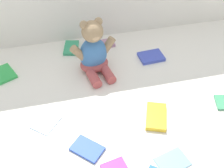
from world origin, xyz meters
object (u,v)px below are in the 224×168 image
teddy_bear (94,53)px  book_case_2 (71,48)px  book_case_9 (103,44)px  book_case_7 (4,74)px  book_case_0 (173,161)px  book_case_10 (87,149)px  book_case_5 (156,117)px  book_case_6 (46,122)px  book_case_1 (151,57)px

teddy_bear → book_case_2: bearing=104.8°
book_case_2 → book_case_9: bearing=-169.7°
book_case_7 → book_case_9: book_case_9 is taller
book_case_0 → book_case_7: book_case_7 is taller
book_case_2 → book_case_10: bearing=100.9°
book_case_5 → book_case_2: bearing=137.9°
book_case_10 → book_case_7: bearing=-103.5°
book_case_0 → book_case_9: book_case_9 is taller
book_case_7 → teddy_bear: bearing=147.8°
book_case_0 → book_case_6: size_ratio=1.02×
book_case_1 → book_case_5: (-0.11, -0.38, 0.00)m
book_case_5 → book_case_7: book_case_5 is taller
teddy_bear → book_case_2: 0.23m
book_case_5 → book_case_6: book_case_5 is taller
book_case_10 → book_case_0: bearing=111.5°
book_case_1 → book_case_10: 0.62m
book_case_9 → book_case_10: bearing=-22.0°
teddy_bear → book_case_2: size_ratio=2.27×
book_case_0 → book_case_2: (-0.27, 0.76, 0.00)m
teddy_bear → book_case_7: 0.45m
book_case_5 → book_case_6: 0.45m
book_case_5 → book_case_10: bearing=-143.0°
book_case_0 → book_case_10: book_case_10 is taller
book_case_6 → book_case_10: size_ratio=0.96×
book_case_0 → book_case_5: 0.21m
book_case_0 → book_case_7: bearing=-149.8°
teddy_bear → book_case_2: (-0.09, 0.19, -0.09)m
book_case_0 → book_case_2: size_ratio=0.95×
book_case_0 → book_case_6: bearing=-137.7°
book_case_5 → book_case_10: book_case_5 is taller
book_case_10 → book_case_2: bearing=-137.7°
teddy_bear → book_case_10: (-0.11, -0.45, -0.09)m
teddy_bear → book_case_6: 0.39m
book_case_0 → book_case_9: size_ratio=0.95×
teddy_bear → book_case_10: teddy_bear is taller
book_case_1 → book_case_6: 0.63m
book_case_5 → book_case_9: size_ratio=1.17×
book_case_2 → book_case_5: bearing=129.6°
book_case_6 → book_case_0: bearing=-173.8°
book_case_9 → book_case_6: bearing=-40.6°
teddy_bear → book_case_9: size_ratio=2.27×
book_case_1 → book_case_7: 0.73m
book_case_5 → teddy_bear: bearing=138.6°
book_case_0 → book_case_1: size_ratio=0.93×
book_case_2 → book_case_7: bearing=34.0°
book_case_5 → book_case_6: size_ratio=1.26×
teddy_bear → book_case_1: (0.30, 0.02, -0.09)m
book_case_1 → book_case_7: book_case_1 is taller
book_case_1 → book_case_9: size_ratio=1.02×
book_case_5 → book_case_6: bearing=-169.3°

